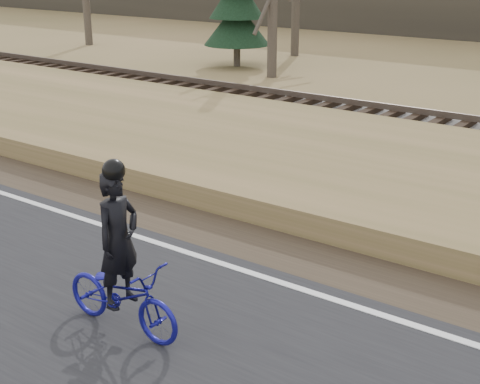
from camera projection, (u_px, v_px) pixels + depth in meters
The scene contains 7 objects.
ground at pixel (54, 219), 11.40m from camera, with size 120.00×120.00×0.00m, color #97784D.
edge_line at pixel (62, 212), 11.53m from camera, with size 120.00×0.12×0.01m, color silver.
shoulder at pixel (105, 198), 12.31m from camera, with size 120.00×1.60×0.04m, color #473A2B.
embankment at pixel (206, 151), 14.54m from camera, with size 120.00×5.00×0.44m, color #97784D.
ballast at pixel (296, 117), 17.44m from camera, with size 120.00×3.00×0.45m, color slate.
railroad at pixel (296, 106), 17.34m from camera, with size 120.00×2.40×0.29m.
cyclist at pixel (121, 278), 7.76m from camera, with size 1.71×0.61×2.12m.
Camera 1 is at (8.74, -6.74, 4.32)m, focal length 50.00 mm.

